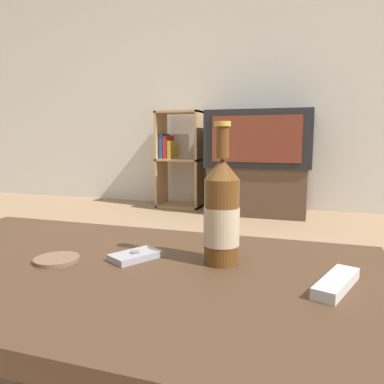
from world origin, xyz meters
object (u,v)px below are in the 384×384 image
Objects in this scene: television at (260,139)px; bookshelf at (178,157)px; beer_bottle at (222,213)px; tv_stand at (259,190)px; cell_phone at (135,256)px; remote_control at (336,283)px.

bookshelf is at bearing 172.74° from television.
beer_bottle is at bearing -67.99° from bookshelf.
television is 0.96× the size of bookshelf.
tv_stand is 2.66m from beer_bottle.
bookshelf reaches higher than cell_phone.
television is 2.67m from cell_phone.
remote_control is (1.32, -2.80, -0.06)m from bookshelf.
remote_control is (0.51, -2.69, -0.24)m from television.
cell_phone is at bearing -87.65° from television.
tv_stand is at bearing 90.00° from television.
remote_control is (0.40, -0.04, 0.00)m from cell_phone.
bookshelf is at bearing 137.81° from cell_phone.
beer_bottle is at bearing -83.70° from television.
beer_bottle reaches higher than remote_control.
beer_bottle is (1.10, -2.73, 0.04)m from bookshelf.
tv_stand is 2.75m from remote_control.
television is 2.75m from remote_control.
bookshelf is 3.22× the size of beer_bottle.
remote_control is (0.51, -2.70, 0.22)m from tv_stand.
bookshelf reaches higher than television.
cell_phone is (0.11, -2.66, 0.21)m from tv_stand.
beer_bottle is at bearing -178.08° from remote_control.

